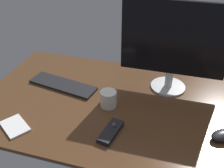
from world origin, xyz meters
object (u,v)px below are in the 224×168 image
keyboard (63,85)px  computer_mouse (223,135)px  media_remote (111,131)px  monitor (174,45)px  notepad (15,126)px  coffee_mug (108,99)px

keyboard → computer_mouse: (83.81, -17.81, 1.19)cm
media_remote → monitor: bearing=-14.4°
monitor → keyboard: size_ratio=1.40×
keyboard → computer_mouse: 85.69cm
monitor → keyboard: monitor is taller
keyboard → notepad: size_ratio=2.78×
media_remote → keyboard: bearing=62.6°
computer_mouse → media_remote: 48.38cm
media_remote → notepad: 44.00cm
notepad → coffee_mug: bearing=36.6°
computer_mouse → media_remote: bearing=159.7°
coffee_mug → computer_mouse: bearing=-8.4°
keyboard → media_remote: bearing=-27.9°
keyboard → notepad: (-6.57, -36.84, -0.27)cm
computer_mouse → notepad: (-90.38, -19.03, -1.46)cm
monitor → coffee_mug: 42.81cm
monitor → computer_mouse: monitor is taller
notepad → keyboard: bearing=79.9°
keyboard → coffee_mug: size_ratio=4.54×
keyboard → computer_mouse: computer_mouse is taller
keyboard → monitor: bearing=24.9°
keyboard → media_remote: media_remote is taller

